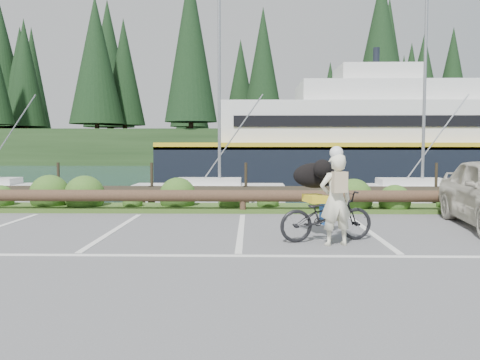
% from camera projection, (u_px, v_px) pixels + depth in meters
% --- Properties ---
extents(ground, '(72.00, 72.00, 0.00)m').
position_uv_depth(ground, '(239.00, 251.00, 8.42)').
color(ground, '#565658').
extents(harbor_backdrop, '(170.00, 160.00, 30.00)m').
position_uv_depth(harbor_backdrop, '(252.00, 155.00, 86.62)').
color(harbor_backdrop, '#183139').
rests_on(harbor_backdrop, ground).
extents(vegetation_strip, '(34.00, 1.60, 0.10)m').
position_uv_depth(vegetation_strip, '(243.00, 208.00, 13.70)').
color(vegetation_strip, '#3D5B21').
rests_on(vegetation_strip, ground).
extents(log_rail, '(32.00, 0.30, 0.60)m').
position_uv_depth(log_rail, '(243.00, 213.00, 13.01)').
color(log_rail, '#443021').
rests_on(log_rail, ground).
extents(bicycle, '(1.86, 1.03, 0.93)m').
position_uv_depth(bicycle, '(326.00, 216.00, 9.24)').
color(bicycle, black).
rests_on(bicycle, ground).
extents(cyclist, '(0.66, 0.51, 1.60)m').
position_uv_depth(cyclist, '(336.00, 200.00, 8.82)').
color(cyclist, '#ECE9C8').
rests_on(cyclist, ground).
extents(dog, '(0.61, 0.92, 0.49)m').
position_uv_depth(dog, '(315.00, 175.00, 9.74)').
color(dog, black).
rests_on(dog, bicycle).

